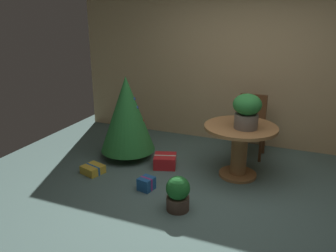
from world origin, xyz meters
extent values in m
plane|color=#4C6660|center=(0.00, 0.00, 0.00)|extent=(6.60, 6.60, 0.00)
cube|color=tan|center=(0.00, 2.20, 1.30)|extent=(6.00, 0.10, 2.60)
cylinder|color=#9E6B3D|center=(0.10, 0.90, 0.02)|extent=(0.49, 0.49, 0.04)
cylinder|color=#9E6B3D|center=(0.10, 0.90, 0.35)|extent=(0.21, 0.21, 0.62)
cylinder|color=#9E6B3D|center=(0.10, 0.90, 0.68)|extent=(0.94, 0.94, 0.04)
cylinder|color=#665B51|center=(0.17, 0.83, 0.79)|extent=(0.29, 0.29, 0.18)
ellipsoid|color=#287533|center=(0.17, 0.83, 1.01)|extent=(0.35, 0.35, 0.26)
sphere|color=red|center=(0.17, 0.91, 1.00)|extent=(0.08, 0.08, 0.08)
sphere|color=red|center=(0.10, 0.91, 1.06)|extent=(0.08, 0.08, 0.08)
cylinder|color=brown|center=(0.30, 1.47, 0.23)|extent=(0.04, 0.04, 0.46)
cylinder|color=brown|center=(-0.10, 1.47, 0.23)|extent=(0.04, 0.04, 0.46)
cylinder|color=brown|center=(0.30, 1.82, 0.23)|extent=(0.04, 0.04, 0.46)
cylinder|color=brown|center=(-0.10, 1.82, 0.23)|extent=(0.04, 0.04, 0.46)
cube|color=brown|center=(0.10, 1.64, 0.49)|extent=(0.44, 0.39, 0.05)
cube|color=brown|center=(0.10, 1.81, 0.71)|extent=(0.40, 0.05, 0.40)
cylinder|color=brown|center=(-1.55, 0.88, 0.06)|extent=(0.10, 0.10, 0.13)
cone|color=#287533|center=(-1.55, 0.88, 0.68)|extent=(0.80, 0.80, 1.10)
sphere|color=#2D51A8|center=(-1.44, 1.06, 0.62)|extent=(0.06, 0.06, 0.06)
sphere|color=gold|center=(-1.60, 1.00, 0.81)|extent=(0.05, 0.05, 0.05)
sphere|color=red|center=(-1.49, 1.09, 0.54)|extent=(0.05, 0.05, 0.05)
sphere|color=gold|center=(-1.37, 1.01, 0.51)|extent=(0.05, 0.05, 0.05)
sphere|color=#2D51A8|center=(-1.41, 0.91, 0.78)|extent=(0.06, 0.06, 0.06)
sphere|color=red|center=(-1.36, 0.98, 0.56)|extent=(0.07, 0.07, 0.07)
sphere|color=#2D51A8|center=(-1.44, 0.91, 0.90)|extent=(0.06, 0.06, 0.06)
sphere|color=silver|center=(-1.61, 1.11, 0.50)|extent=(0.06, 0.06, 0.06)
cube|color=gold|center=(-1.73, 0.22, 0.06)|extent=(0.31, 0.31, 0.11)
cube|color=#1E569E|center=(-1.73, 0.22, 0.06)|extent=(0.26, 0.10, 0.11)
cube|color=red|center=(-0.91, 0.79, 0.08)|extent=(0.38, 0.38, 0.17)
cube|color=silver|center=(-0.91, 0.79, 0.08)|extent=(0.30, 0.12, 0.17)
cube|color=#1E569E|center=(-0.86, 0.09, 0.08)|extent=(0.20, 0.21, 0.16)
cube|color=#9E287A|center=(-0.86, 0.09, 0.08)|extent=(0.17, 0.06, 0.16)
cylinder|color=#4C382D|center=(-0.34, -0.18, 0.08)|extent=(0.25, 0.25, 0.16)
sphere|color=#1E6628|center=(-0.34, -0.18, 0.27)|extent=(0.27, 0.27, 0.27)
camera|label=1|loc=(0.84, -3.31, 2.10)|focal=36.95mm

